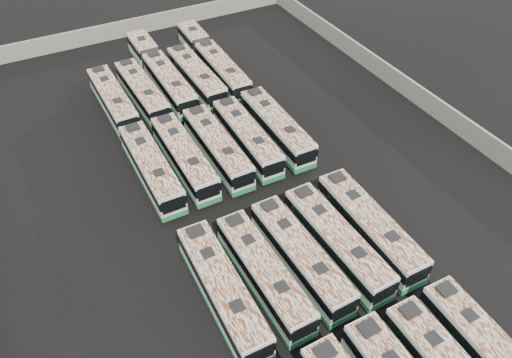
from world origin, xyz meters
name	(u,v)px	position (x,y,z in m)	size (l,w,h in m)	color
ground	(262,206)	(0.00, 0.00, 0.00)	(140.00, 140.00, 0.00)	black
perimeter_wall	(262,197)	(0.00, 0.00, 1.10)	(45.20, 73.20, 2.20)	gray
bus_front_far_right	(492,357)	(5.52, -19.53, 1.55)	(2.53, 10.81, 3.03)	white
bus_midfront_far_left	(223,290)	(-7.10, -7.30, 1.61)	(2.58, 11.24, 3.15)	white
bus_midfront_left	(264,274)	(-3.89, -7.38, 1.56)	(2.41, 10.83, 3.04)	white
bus_midfront_center	(300,257)	(-0.79, -7.31, 1.57)	(2.55, 10.94, 3.07)	white
bus_midfront_right	(336,242)	(2.33, -7.42, 1.60)	(2.63, 11.16, 3.13)	white
bus_midfront_far_right	(369,227)	(5.49, -7.33, 1.62)	(2.54, 11.26, 3.16)	white
bus_midback_far_left	(151,168)	(-7.14, 7.33, 1.60)	(2.39, 11.13, 3.13)	white
bus_midback_left	(184,157)	(-4.02, 7.35, 1.58)	(2.36, 11.01, 3.10)	white
bus_midback_center	(217,148)	(-0.81, 7.23, 1.59)	(2.38, 11.03, 3.10)	white
bus_midback_right	(247,138)	(2.33, 7.30, 1.57)	(2.58, 10.96, 3.07)	white
bus_midback_far_right	(277,127)	(5.58, 7.34, 1.61)	(2.54, 11.21, 3.15)	white
bus_back_far_left	(113,100)	(-7.07, 19.60, 1.56)	(2.42, 10.88, 3.06)	white
bus_back_left	(142,92)	(-3.89, 19.60, 1.57)	(2.57, 10.93, 3.06)	white
bus_back_center	(160,72)	(-0.72, 22.75, 1.59)	(2.43, 17.21, 3.12)	white
bus_back_right	(197,77)	(2.40, 19.68, 1.62)	(2.51, 11.29, 3.17)	white
bus_back_far_right	(212,60)	(5.59, 22.50, 1.56)	(2.72, 16.96, 3.06)	white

